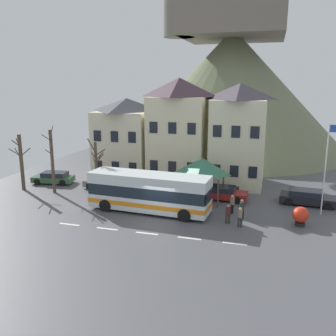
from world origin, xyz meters
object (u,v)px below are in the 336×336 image
object	(u,v)px
pedestrian_01	(242,208)
public_bench	(231,191)
hilltop_castle	(231,86)
bus_shelter	(202,166)
parked_car_03	(54,178)
townhouse_00	(128,137)
pedestrian_00	(240,216)
parked_car_02	(221,193)
bare_tree_00	(96,168)
parked_car_00	(107,182)
harbour_buoy	(301,215)
transit_bus	(149,193)
townhouse_02	(238,135)
pedestrian_03	(232,203)
parked_car_01	(307,197)
bare_tree_02	(21,161)
townhouse_01	(179,131)
flagpole	(327,163)
pedestrian_02	(228,213)

from	to	relation	value
pedestrian_01	public_bench	world-z (taller)	pedestrian_01
hilltop_castle	bus_shelter	xyz separation A→B (m)	(0.66, -25.75, -6.54)
parked_car_03	public_bench	xyz separation A→B (m)	(18.05, 0.71, -0.13)
townhouse_00	pedestrian_00	xyz separation A→B (m)	(13.41, -12.03, -3.45)
parked_car_02	bare_tree_00	bearing A→B (deg)	-163.32
bus_shelter	pedestrian_01	xyz separation A→B (m)	(3.76, -3.65, -2.23)
pedestrian_01	parked_car_00	bearing A→B (deg)	160.68
parked_car_02	parked_car_03	xyz separation A→B (m)	(-17.38, 0.63, -0.01)
pedestrian_01	parked_car_03	bearing A→B (deg)	165.75
parked_car_02	harbour_buoy	world-z (taller)	harbour_buoy
transit_bus	townhouse_00	bearing A→B (deg)	123.47
townhouse_02	parked_car_00	size ratio (longest dim) A/B	2.34
bare_tree_00	pedestrian_03	bearing A→B (deg)	-3.29
parked_car_01	bare_tree_02	distance (m)	26.39
townhouse_01	pedestrian_03	size ratio (longest dim) A/B	6.82
transit_bus	parked_car_00	xyz separation A→B (m)	(-6.13, 5.09, -0.93)
hilltop_castle	bare_tree_00	world-z (taller)	hilltop_castle
transit_bus	public_bench	bearing A→B (deg)	49.77
parked_car_00	flagpole	xyz separation A→B (m)	(19.45, -2.09, 3.51)
pedestrian_00	parked_car_03	bearing A→B (deg)	161.09
bus_shelter	parked_car_03	size ratio (longest dim) A/B	0.88
parked_car_01	public_bench	world-z (taller)	parked_car_01
parked_car_02	bare_tree_00	world-z (taller)	bare_tree_00
parked_car_03	bare_tree_02	xyz separation A→B (m)	(-1.53, -2.82, 2.20)
bus_shelter	flagpole	size ratio (longest dim) A/B	0.53
bus_shelter	public_bench	bearing A→B (deg)	41.22
townhouse_02	parked_car_01	size ratio (longest dim) A/B	2.14
townhouse_01	pedestrian_02	size ratio (longest dim) A/B	7.32
townhouse_00	pedestrian_02	distance (m)	17.35
townhouse_01	parked_car_00	size ratio (longest dim) A/B	2.46
pedestrian_00	pedestrian_01	distance (m)	1.74
public_bench	harbour_buoy	size ratio (longest dim) A/B	1.03
harbour_buoy	bare_tree_02	distance (m)	25.44
townhouse_00	pedestrian_03	distance (m)	16.05
parked_car_01	pedestrian_01	size ratio (longest dim) A/B	3.11
parked_car_03	harbour_buoy	xyz separation A→B (m)	(23.71, -5.23, 0.19)
townhouse_02	parked_car_03	size ratio (longest dim) A/B	2.35
parked_car_02	bare_tree_02	size ratio (longest dim) A/B	0.83
bus_shelter	bare_tree_00	bearing A→B (deg)	-167.13
townhouse_00	townhouse_01	size ratio (longest dim) A/B	0.80
harbour_buoy	bare_tree_00	world-z (taller)	bare_tree_00
pedestrian_02	bare_tree_02	bearing A→B (deg)	170.47
pedestrian_03	public_bench	size ratio (longest dim) A/B	1.06
parked_car_03	bare_tree_00	world-z (taller)	bare_tree_00
townhouse_02	parked_car_03	xyz separation A→B (m)	(-18.18, -4.85, -4.46)
townhouse_02	parked_car_01	bearing A→B (deg)	-37.16
townhouse_01	transit_bus	size ratio (longest dim) A/B	1.07
townhouse_01	parked_car_02	world-z (taller)	townhouse_01
townhouse_01	townhouse_02	world-z (taller)	townhouse_01
transit_bus	pedestrian_01	size ratio (longest dim) A/B	6.54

